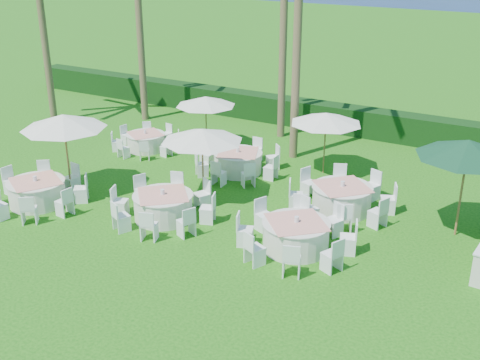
% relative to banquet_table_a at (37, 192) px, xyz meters
% --- Properties ---
extents(ground, '(120.00, 120.00, 0.00)m').
position_rel_banquet_table_a_xyz_m(ground, '(5.16, 0.33, -0.44)').
color(ground, '#14530E').
rests_on(ground, ground).
extents(hedge, '(34.00, 1.00, 1.20)m').
position_rel_banquet_table_a_xyz_m(hedge, '(5.16, 12.33, 0.16)').
color(hedge, black).
rests_on(hedge, ground).
extents(banquet_table_a, '(3.31, 3.31, 0.99)m').
position_rel_banquet_table_a_xyz_m(banquet_table_a, '(0.00, 0.00, 0.00)').
color(banquet_table_a, silver).
rests_on(banquet_table_a, ground).
extents(banquet_table_b, '(3.25, 3.25, 0.99)m').
position_rel_banquet_table_a_xyz_m(banquet_table_b, '(4.29, 1.15, 0.00)').
color(banquet_table_b, silver).
rests_on(banquet_table_b, ground).
extents(banquet_table_c, '(3.32, 3.32, 1.02)m').
position_rel_banquet_table_a_xyz_m(banquet_table_c, '(8.73, 1.40, 0.01)').
color(banquet_table_c, silver).
rests_on(banquet_table_c, ground).
extents(banquet_table_d, '(2.78, 2.78, 0.85)m').
position_rel_banquet_table_a_xyz_m(banquet_table_d, '(-0.17, 6.05, -0.07)').
color(banquet_table_d, silver).
rests_on(banquet_table_d, ground).
extents(banquet_table_e, '(3.18, 3.18, 0.97)m').
position_rel_banquet_table_a_xyz_m(banquet_table_e, '(4.39, 5.72, -0.01)').
color(banquet_table_e, silver).
rests_on(banquet_table_e, ground).
extents(banquet_table_f, '(3.32, 3.32, 1.02)m').
position_rel_banquet_table_a_xyz_m(banquet_table_f, '(8.96, 4.45, 0.02)').
color(banquet_table_f, silver).
rests_on(banquet_table_f, ground).
extents(umbrella_a, '(2.85, 2.85, 2.81)m').
position_rel_banquet_table_a_xyz_m(umbrella_a, '(0.28, 1.25, 2.12)').
color(umbrella_a, brown).
rests_on(umbrella_a, ground).
extents(umbrella_b, '(2.72, 2.72, 2.46)m').
position_rel_banquet_table_a_xyz_m(umbrella_b, '(4.52, 3.12, 1.80)').
color(umbrella_b, brown).
rests_on(umbrella_b, ground).
extents(umbrella_c, '(2.46, 2.46, 2.21)m').
position_rel_banquet_table_a_xyz_m(umbrella_c, '(1.91, 7.45, 1.58)').
color(umbrella_c, brown).
rests_on(umbrella_c, ground).
extents(umbrella_d, '(2.64, 2.64, 2.33)m').
position_rel_banquet_table_a_xyz_m(umbrella_d, '(7.20, 7.26, 1.69)').
color(umbrella_d, brown).
rests_on(umbrella_d, ground).
extents(umbrella_green, '(2.92, 2.92, 2.99)m').
position_rel_banquet_table_a_xyz_m(umbrella_green, '(12.53, 4.52, 2.29)').
color(umbrella_green, brown).
rests_on(umbrella_green, ground).
extents(palm_a, '(4.41, 4.09, 9.44)m').
position_rel_banquet_table_a_xyz_m(palm_a, '(-2.93, 9.57, 4.75)').
color(palm_a, brown).
rests_on(palm_a, ground).
extents(palm_b, '(4.40, 4.17, 8.28)m').
position_rel_banquet_table_a_xyz_m(palm_b, '(3.91, 10.42, 4.15)').
color(palm_b, brown).
rests_on(palm_b, ground).
extents(palm_c, '(4.40, 4.02, 10.51)m').
position_rel_banquet_table_a_xyz_m(palm_c, '(5.50, 8.28, 5.29)').
color(palm_c, brown).
rests_on(palm_c, ground).
extents(palm_f, '(4.21, 4.39, 6.85)m').
position_rel_banquet_table_a_xyz_m(palm_f, '(-6.50, 7.16, 3.41)').
color(palm_f, brown).
rests_on(palm_f, ground).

